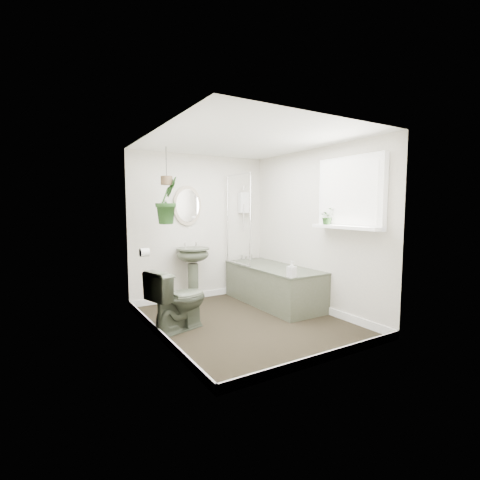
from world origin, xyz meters
TOP-DOWN VIEW (x-y plane):
  - floor at (0.00, 0.00)m, footprint 2.30×2.80m
  - ceiling at (0.00, 0.00)m, footprint 2.30×2.80m
  - wall_back at (0.00, 1.41)m, footprint 2.30×0.02m
  - wall_front at (0.00, -1.41)m, footprint 2.30×0.02m
  - wall_left at (-1.16, 0.00)m, footprint 0.02×2.80m
  - wall_right at (1.16, 0.00)m, footprint 0.02×2.80m
  - skirting at (0.00, 0.00)m, footprint 2.30×2.80m
  - bathtub at (0.80, 0.50)m, footprint 0.72×1.72m
  - bath_screen at (0.47, 0.99)m, footprint 0.04×0.72m
  - shower_box at (0.80, 1.34)m, footprint 0.20×0.10m
  - oval_mirror at (-0.22, 1.37)m, footprint 0.46×0.03m
  - wall_sconce at (-0.62, 1.36)m, footprint 0.04×0.04m
  - toilet_roll_holder at (-1.10, 0.70)m, footprint 0.11×0.11m
  - window_recess at (1.09, -0.70)m, footprint 0.08×1.00m
  - window_sill at (1.02, -0.70)m, footprint 0.18×1.00m
  - window_blinds at (1.04, -0.70)m, footprint 0.01×0.86m
  - toilet at (-0.85, 0.17)m, footprint 0.82×0.61m
  - pedestal_sink at (-0.22, 1.18)m, footprint 0.54×0.47m
  - sill_plant at (1.00, -0.40)m, footprint 0.23×0.21m
  - hanging_plant at (-0.70, 0.95)m, footprint 0.46×0.46m
  - soap_bottle at (0.51, -0.29)m, footprint 0.10×0.10m
  - hanging_pot at (-0.70, 0.95)m, footprint 0.16×0.16m

SIDE VIEW (x-z plane):
  - floor at x=0.00m, z-range -0.02..0.00m
  - skirting at x=0.00m, z-range 0.00..0.10m
  - bathtub at x=0.80m, z-range 0.00..0.58m
  - toilet at x=-0.85m, z-range 0.00..0.75m
  - pedestal_sink at x=-0.22m, z-range 0.00..0.86m
  - soap_bottle at x=0.51m, z-range 0.58..0.79m
  - toilet_roll_holder at x=-1.10m, z-range 0.84..0.96m
  - wall_back at x=0.00m, z-range 0.00..2.30m
  - wall_front at x=0.00m, z-range 0.00..2.30m
  - wall_left at x=-1.16m, z-range 0.00..2.30m
  - wall_right at x=1.16m, z-range 0.00..2.30m
  - window_sill at x=1.02m, z-range 1.21..1.25m
  - bath_screen at x=0.47m, z-range 0.58..1.98m
  - sill_plant at x=1.00m, z-range 1.25..1.46m
  - wall_sconce at x=-0.62m, z-range 1.29..1.51m
  - oval_mirror at x=-0.22m, z-range 1.19..1.81m
  - shower_box at x=0.80m, z-range 1.38..1.73m
  - hanging_plant at x=-0.70m, z-range 1.24..1.90m
  - window_recess at x=1.09m, z-range 1.20..2.10m
  - window_blinds at x=1.04m, z-range 1.27..2.03m
  - hanging_pot at x=-0.70m, z-range 1.78..1.90m
  - ceiling at x=0.00m, z-range 2.30..2.32m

